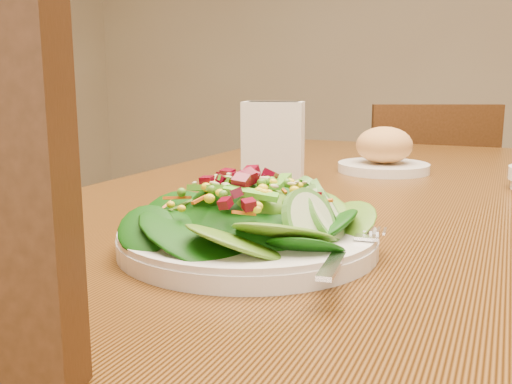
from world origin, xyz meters
TOP-DOWN VIEW (x-y plane):
  - dining_table at (0.00, 0.00)m, footprint 0.90×1.40m
  - chair_far at (-0.08, 0.96)m, footprint 0.52×0.52m
  - salad_plate at (-0.06, -0.37)m, footprint 0.26×0.26m
  - bread_plate at (-0.05, 0.18)m, footprint 0.17×0.17m
  - napkin_holder at (-0.20, 0.03)m, footprint 0.11×0.08m

SIDE VIEW (x-z plane):
  - chair_far at x=-0.08m, z-range 0.03..0.88m
  - dining_table at x=0.00m, z-range 0.27..1.02m
  - salad_plate at x=-0.06m, z-range 0.74..0.81m
  - bread_plate at x=-0.05m, z-range 0.74..0.83m
  - napkin_holder at x=-0.20m, z-range 0.75..0.89m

